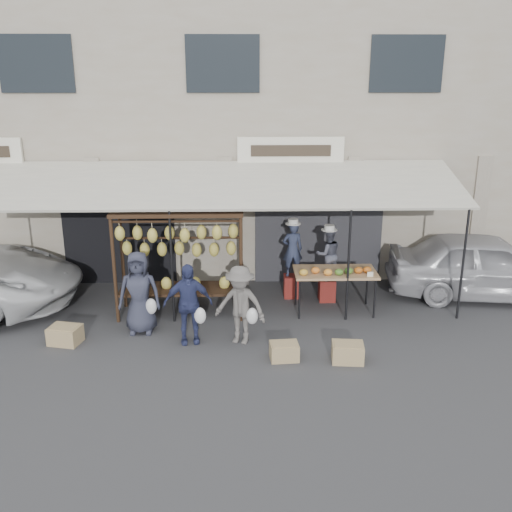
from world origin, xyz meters
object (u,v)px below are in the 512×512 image
Objects in this scene: customer_left at (139,293)px; vendor_right at (328,254)px; produce_table at (336,273)px; crate_near_b at (348,352)px; sedan at (486,266)px; crate_near_a at (284,351)px; banana_rack at (179,243)px; vendor_left at (293,249)px; crate_far at (65,335)px; customer_right at (240,305)px; customer_mid at (188,304)px.

vendor_right is at bearing 20.99° from customer_left.
customer_left is (-3.90, -0.85, -0.06)m from produce_table.
produce_table is at bearing 87.40° from crate_near_b.
crate_near_a is at bearing 128.56° from sedan.
vendor_right is at bearing 12.42° from banana_rack.
vendor_left is 5.03m from crate_far.
sedan is (3.60, 2.95, 0.57)m from crate_near_b.
crate_far is (-5.17, -1.98, -0.90)m from vendor_right.
crate_near_b is at bearing 80.11° from vendor_right.
sedan is at bearing 31.17° from crate_near_a.
vendor_right is 0.77× the size of customer_right.
customer_left is at bearing -130.64° from banana_rack.
produce_table is at bearing 54.44° from customer_right.
banana_rack is at bearing 3.21° from vendor_right.
crate_near_b is at bearing -9.06° from crate_far.
sedan is at bearing 12.17° from customer_left.
customer_mid reaches higher than customer_right.
crate_near_b is at bearing -19.15° from customer_left.
vendor_right reaches higher than crate_near_a.
crate_far is (-2.04, -1.28, -1.40)m from banana_rack.
customer_right is (0.96, -0.04, -0.02)m from customer_mid.
crate_far reaches higher than crate_near_a.
banana_rack reaches higher than customer_left.
vendor_right is at bearing 95.65° from produce_table.
banana_rack is at bearing 32.24° from crate_far.
crate_near_b is at bearing -5.14° from crate_near_a.
vendor_left is (-0.82, 0.89, 0.24)m from produce_table.
produce_table reaches higher than crate_near_a.
banana_rack is at bearing 48.91° from customer_left.
produce_table is 1.11× the size of customer_mid.
produce_table is 2.40m from customer_right.
vendor_right reaches higher than customer_left.
customer_mid is at bearing 163.82° from crate_near_b.
banana_rack is 2.12× the size of vendor_left.
produce_table is 3.22m from customer_mid.
vendor_right is 3.59m from sedan.
customer_right is at bearing -15.13° from customer_left.
banana_rack is 2.60m from vendor_left.
vendor_left is at bearing 26.62° from crate_far.
crate_far reaches higher than crate_near_b.
customer_mid is at bearing 0.07° from crate_far.
crate_near_a is at bearing -120.46° from produce_table.
customer_right reaches higher than sedan.
crate_near_b is (1.10, -0.10, 0.01)m from crate_near_a.
vendor_left is at bearing 132.60° from produce_table.
customer_left is 3.03m from crate_near_a.
vendor_right reaches higher than crate_near_b.
produce_table is 3.06× the size of crate_far.
vendor_left is 2.55m from customer_right.
vendor_right reaches higher than sedan.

